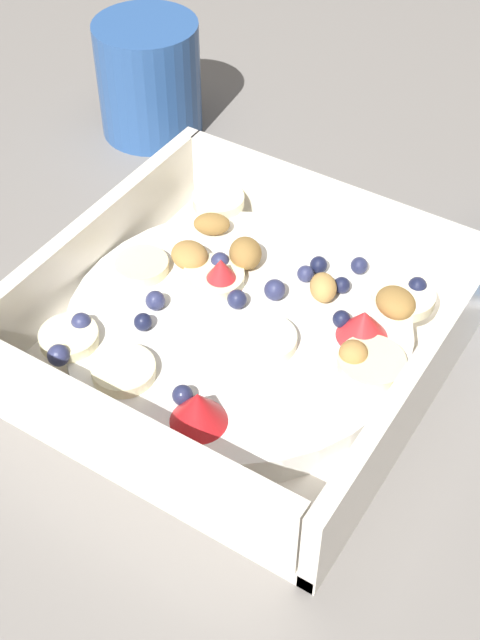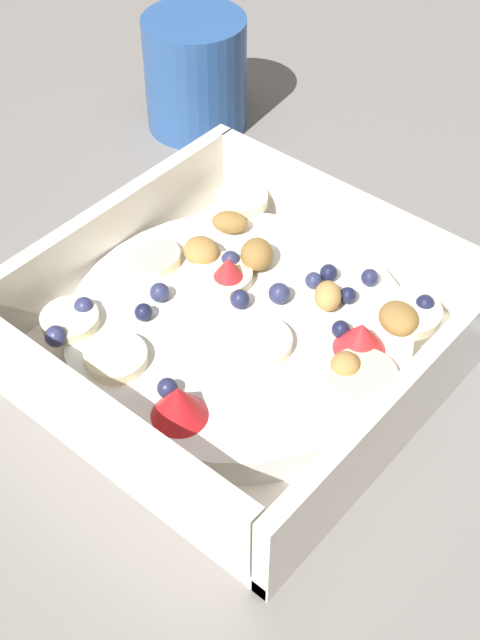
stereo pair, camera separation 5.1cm
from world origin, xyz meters
The scene contains 4 objects.
ground_plane centered at (0.00, 0.00, 0.00)m, with size 2.40×2.40×0.00m, color gray.
fruit_bowl centered at (-0.02, 0.00, 0.02)m, with size 0.23×0.23×0.06m.
spoon centered at (-0.16, 0.07, 0.00)m, with size 0.08×0.17×0.01m.
coffee_mug centered at (-0.19, -0.19, 0.05)m, with size 0.09×0.09×0.09m.
Camera 1 is at (0.29, 0.19, 0.39)m, focal length 48.93 mm.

